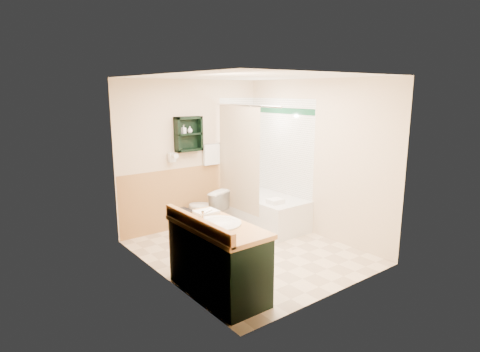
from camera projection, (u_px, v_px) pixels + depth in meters
name	position (u px, v px, depth m)	size (l,w,h in m)	color
floor	(249.00, 252.00, 5.64)	(3.00, 3.00, 0.00)	beige
back_wall	(191.00, 154.00, 6.56)	(2.60, 0.04, 2.40)	beige
left_wall	(160.00, 182.00, 4.60)	(0.04, 3.00, 2.40)	beige
right_wall	(316.00, 158.00, 6.17)	(0.04, 3.00, 2.40)	beige
ceiling	(249.00, 75.00, 5.13)	(2.60, 3.00, 0.04)	white
wainscot_left	(165.00, 238.00, 4.77)	(2.98, 2.98, 1.00)	tan
wainscot_back	(193.00, 196.00, 6.68)	(2.58, 2.58, 1.00)	tan
mirror_frame	(187.00, 162.00, 4.14)	(1.30, 1.30, 1.00)	brown
mirror_glass	(187.00, 162.00, 4.14)	(1.20, 1.20, 0.90)	white
tile_right	(280.00, 161.00, 6.76)	(1.50, 1.50, 2.10)	white
tile_back	(242.00, 157.00, 7.17)	(0.95, 0.95, 2.10)	white
tile_accent	(281.00, 111.00, 6.58)	(1.50, 1.50, 0.10)	#154A2D
wall_shelf	(189.00, 134.00, 6.34)	(0.45, 0.15, 0.55)	black
hair_dryer	(172.00, 157.00, 6.26)	(0.10, 0.24, 0.18)	silver
towel_bar	(211.00, 144.00, 6.69)	(0.40, 0.06, 0.40)	white
curtain_rod	(246.00, 105.00, 6.11)	(0.03, 0.03, 1.60)	silver
shower_curtain	(239.00, 159.00, 6.43)	(1.05, 1.05, 1.70)	#BCAF8E
vanity	(218.00, 259.00, 4.42)	(0.59, 1.27, 0.81)	black
bathtub	(264.00, 211.00, 6.71)	(0.77, 1.50, 0.51)	silver
toilet	(206.00, 210.00, 6.44)	(0.39, 0.70, 0.68)	silver
counter_towel	(206.00, 212.00, 4.68)	(0.26, 0.20, 0.04)	white
vanity_book	(177.00, 204.00, 4.68)	(0.18, 0.02, 0.25)	black
tub_towel	(275.00, 201.00, 6.20)	(0.23, 0.19, 0.07)	white
soap_bottle_a	(184.00, 131.00, 6.27)	(0.06, 0.13, 0.06)	silver
soap_bottle_b	(190.00, 130.00, 6.34)	(0.08, 0.10, 0.08)	silver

